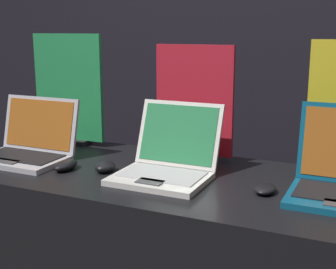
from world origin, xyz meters
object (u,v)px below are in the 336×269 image
Objects in this scene: laptop_middle at (168,160)px; mouse_middle at (105,167)px; mouse_back at (265,189)px; mouse_front at (66,165)px; promo_stand_front at (69,92)px; promo_stand_middle at (194,106)px; laptop_front at (27,145)px.

mouse_middle is at bearing -168.59° from laptop_middle.
mouse_back is at bearing -4.59° from laptop_middle.
laptop_middle reaches higher than mouse_front.
promo_stand_front is 0.54m from mouse_middle.
promo_stand_middle is at bearing -0.97° from promo_stand_front.
promo_stand_front reaches higher than mouse_middle.
mouse_back is at bearing -38.21° from promo_stand_middle.
promo_stand_middle is (0.61, -0.01, -0.02)m from promo_stand_front.
laptop_front is 0.34m from promo_stand_front.
laptop_middle is (0.61, 0.03, 0.00)m from laptop_front.
mouse_back is (0.59, 0.02, -0.00)m from mouse_middle.
laptop_middle is (0.61, -0.26, -0.18)m from promo_stand_front.
laptop_middle is at bearing -90.00° from promo_stand_middle.
mouse_front is (0.23, -0.06, -0.04)m from laptop_front.
laptop_front is 0.73× the size of promo_stand_front.
laptop_middle is 0.74× the size of promo_stand_middle.
mouse_front is at bearing -164.18° from mouse_middle.
promo_stand_middle is at bearing 24.56° from laptop_front.
promo_stand_middle is at bearing 141.79° from mouse_back.
promo_stand_front is 0.61m from promo_stand_middle.
laptop_front is 0.79× the size of promo_stand_middle.
promo_stand_middle is (0.61, 0.28, 0.16)m from laptop_front.
mouse_front is at bearing -166.86° from laptop_middle.
laptop_middle is at bearing -23.32° from promo_stand_front.
laptop_front reaches higher than mouse_back.
mouse_back is (0.36, -0.03, -0.04)m from laptop_middle.
promo_stand_front reaches higher than promo_stand_middle.
mouse_back is (0.36, -0.28, -0.21)m from promo_stand_middle.
laptop_front is 0.97m from mouse_back.
promo_stand_middle reaches higher than mouse_back.
laptop_front is at bearing 179.86° from mouse_back.
laptop_middle is 0.30m from promo_stand_middle.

